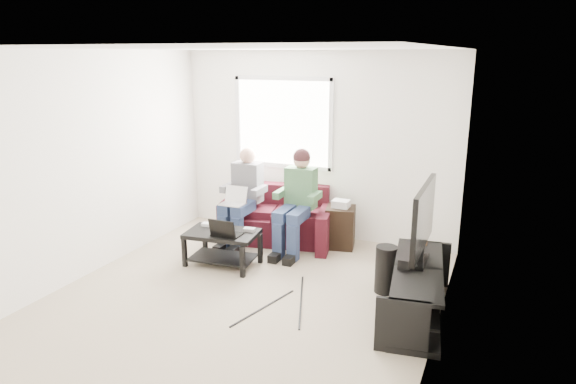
{
  "coord_description": "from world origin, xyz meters",
  "views": [
    {
      "loc": [
        2.43,
        -4.43,
        2.56
      ],
      "look_at": [
        0.28,
        0.6,
        1.07
      ],
      "focal_mm": 32.0,
      "sensor_mm": 36.0,
      "label": 1
    }
  ],
  "objects_px": {
    "end_table": "(340,226)",
    "coffee_table": "(222,240)",
    "subwoofer": "(386,269)",
    "tv": "(423,220)",
    "sofa": "(277,220)",
    "tv_stand": "(417,293)"
  },
  "relations": [
    {
      "from": "end_table",
      "to": "coffee_table",
      "type": "bearing_deg",
      "value": -134.72
    },
    {
      "from": "tv_stand",
      "to": "subwoofer",
      "type": "bearing_deg",
      "value": 136.14
    },
    {
      "from": "tv_stand",
      "to": "end_table",
      "type": "distance_m",
      "value": 1.98
    },
    {
      "from": "coffee_table",
      "to": "end_table",
      "type": "height_order",
      "value": "end_table"
    },
    {
      "from": "tv_stand",
      "to": "tv",
      "type": "height_order",
      "value": "tv"
    },
    {
      "from": "subwoofer",
      "to": "end_table",
      "type": "distance_m",
      "value": 1.42
    },
    {
      "from": "subwoofer",
      "to": "end_table",
      "type": "relative_size",
      "value": 0.81
    },
    {
      "from": "tv_stand",
      "to": "tv",
      "type": "relative_size",
      "value": 1.47
    },
    {
      "from": "sofa",
      "to": "end_table",
      "type": "distance_m",
      "value": 0.91
    },
    {
      "from": "coffee_table",
      "to": "subwoofer",
      "type": "bearing_deg",
      "value": 1.25
    },
    {
      "from": "sofa",
      "to": "tv",
      "type": "relative_size",
      "value": 1.6
    },
    {
      "from": "sofa",
      "to": "coffee_table",
      "type": "distance_m",
      "value": 1.12
    },
    {
      "from": "tv_stand",
      "to": "subwoofer",
      "type": "xyz_separation_m",
      "value": [
        -0.4,
        0.39,
        0.03
      ]
    },
    {
      "from": "subwoofer",
      "to": "end_table",
      "type": "bearing_deg",
      "value": 127.95
    },
    {
      "from": "tv",
      "to": "end_table",
      "type": "height_order",
      "value": "tv"
    },
    {
      "from": "tv",
      "to": "subwoofer",
      "type": "xyz_separation_m",
      "value": [
        -0.4,
        0.29,
        -0.71
      ]
    },
    {
      "from": "tv_stand",
      "to": "subwoofer",
      "type": "distance_m",
      "value": 0.56
    },
    {
      "from": "tv",
      "to": "coffee_table",
      "type": "bearing_deg",
      "value": 174.34
    },
    {
      "from": "sofa",
      "to": "coffee_table",
      "type": "xyz_separation_m",
      "value": [
        -0.25,
        -1.09,
        0.03
      ]
    },
    {
      "from": "tv_stand",
      "to": "end_table",
      "type": "height_order",
      "value": "end_table"
    },
    {
      "from": "end_table",
      "to": "subwoofer",
      "type": "bearing_deg",
      "value": -52.05
    },
    {
      "from": "tv",
      "to": "end_table",
      "type": "bearing_deg",
      "value": 132.14
    }
  ]
}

